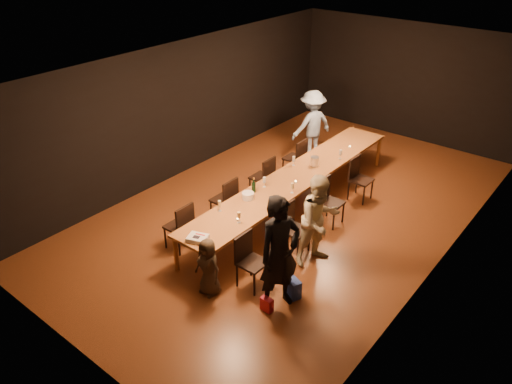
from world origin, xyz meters
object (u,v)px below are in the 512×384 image
Objects in this scene: birthday_cake at (198,238)px; chair_left_0 at (179,226)px; woman_birthday at (280,254)px; ice_bucket at (315,161)px; woman_tan at (319,220)px; child at (208,267)px; chair_right_3 at (361,180)px; chair_right_1 at (296,230)px; chair_right_0 at (253,262)px; chair_left_3 at (294,158)px; man_blue at (312,124)px; chair_right_2 at (331,202)px; chair_left_2 at (262,177)px; champagne_bottle at (254,185)px; chair_left_1 at (224,199)px; plate_stack at (248,196)px; table at (295,179)px.

chair_left_0 is at bearing 136.34° from birthday_cake.
ice_bucket is (-1.40, 3.13, -0.10)m from woman_birthday.
woman_tan is 1.65× the size of child.
chair_right_3 is 4.08m from birthday_cake.
chair_right_1 is at bearing -66.04° from ice_bucket.
chair_left_3 is (-1.70, 3.60, 0.00)m from chair_right_0.
man_blue is (-2.00, 4.75, 0.37)m from chair_right_0.
chair_right_2 and chair_left_2 have the same top height.
chair_left_3 is 4.36m from woman_birthday.
chair_left_2 is 0.49× the size of woman_birthday.
chair_left_0 is (-1.70, -1.20, 0.00)m from chair_right_1.
woman_tan is at bearing -6.12° from champagne_bottle.
chair_left_1 reaches higher than plate_stack.
chair_left_2 is (-1.70, 1.20, 0.00)m from chair_right_1.
table is 6.45× the size of chair_right_3.
champagne_bottle is (-0.25, -1.01, 0.20)m from table.
champagne_bottle is (0.60, -2.21, 0.44)m from chair_left_3.
chair_left_1 is 0.76m from champagne_bottle.
chair_right_0 is 1.00× the size of chair_left_1.
woman_birthday is (2.28, -1.28, 0.48)m from chair_left_1.
chair_right_3 is 2.51m from champagne_bottle.
chair_left_0 is 1.00× the size of chair_left_1.
chair_left_3 is (-1.70, 1.20, 0.00)m from chair_right_2.
table is at bearing -160.50° from chair_right_0.
chair_right_1 is at bearing -90.00° from chair_left_1.
chair_right_1 is (0.85, -1.20, -0.24)m from table.
chair_right_1 is at bearing -54.78° from chair_left_0.
man_blue is at bearing 14.59° from chair_left_3.
chair_left_2 reaches higher than table.
chair_right_0 is 1.57m from plate_stack.
woman_tan is at bearing 3.62° from plate_stack.
plate_stack is at bearing -95.64° from chair_left_1.
child reaches higher than ice_bucket.
birthday_cake is (1.18, -5.14, -0.05)m from man_blue.
ice_bucket is at bearing 42.78° from woman_birthday.
champagne_bottle is at bearing 105.91° from plate_stack.
chair_right_1 is at bearing -0.00° from chair_right_3.
ice_bucket is at bearing -53.73° from chair_left_2.
birthday_cake is (0.88, -2.79, 0.32)m from chair_left_2.
chair_left_1 is at bearing -180.00° from chair_left_3.
woman_birthday is at bearing 8.97° from chair_right_3.
chair_left_2 is 2.40m from man_blue.
chair_left_0 is (-1.70, 0.00, 0.00)m from chair_right_0.
man_blue reaches higher than birthday_cake.
chair_right_2 is 2.99m from child.
chair_right_0 is 1.00× the size of chair_left_2.
table is 3.00m from child.
plate_stack is at bearing 78.07° from birthday_cake.
table is 2.79m from birthday_cake.
chair_left_1 is (-1.70, 1.20, 0.00)m from chair_right_0.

